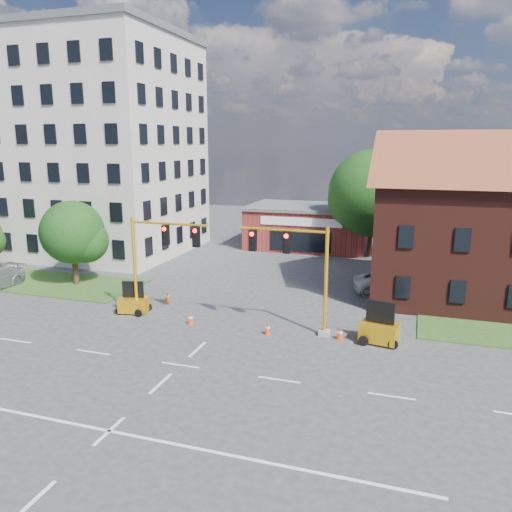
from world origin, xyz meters
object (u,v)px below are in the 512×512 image
signal_mast_west (158,255)px  signal_mast_east (297,266)px  trailer_east (379,330)px  pickup_white (392,283)px  trailer_west (134,303)px

signal_mast_west → signal_mast_east: same height
trailer_east → pickup_white: bearing=99.4°
trailer_east → trailer_west: bearing=-170.2°
trailer_west → pickup_white: size_ratio=0.36×
signal_mast_east → trailer_west: size_ratio=3.11×
signal_mast_west → trailer_west: (-1.91, 0.08, -3.30)m
signal_mast_west → trailer_east: bearing=-0.5°
trailer_west → trailer_east: size_ratio=0.89×
trailer_east → pickup_white: 9.56m
signal_mast_east → trailer_east: bearing=-1.6°
signal_mast_west → pickup_white: bearing=34.8°
signal_mast_east → trailer_east: (4.66, -0.13, -3.22)m
pickup_white → trailer_east: bearing=165.6°
trailer_west → pickup_white: bearing=18.2°
trailer_east → pickup_white: size_ratio=0.41×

